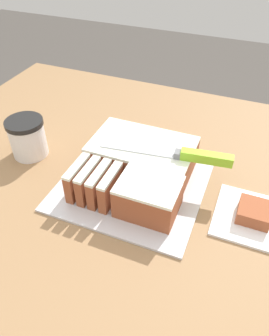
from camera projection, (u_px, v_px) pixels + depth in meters
countertop at (148, 302)px, 1.05m from camera, size 1.40×1.10×0.94m
cake_board at (134, 181)px, 0.79m from camera, size 0.33×0.34×0.01m
cake at (137, 167)px, 0.76m from camera, size 0.24×0.25×0.08m
knife at (194, 156)px, 0.72m from camera, size 0.30×0.06×0.02m
coffee_cup at (28, 137)px, 0.84m from camera, size 0.10×0.10×0.10m
paper_napkin at (252, 218)px, 0.70m from camera, size 0.16×0.16×0.01m
brownie at (254, 212)px, 0.69m from camera, size 0.07×0.07×0.03m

